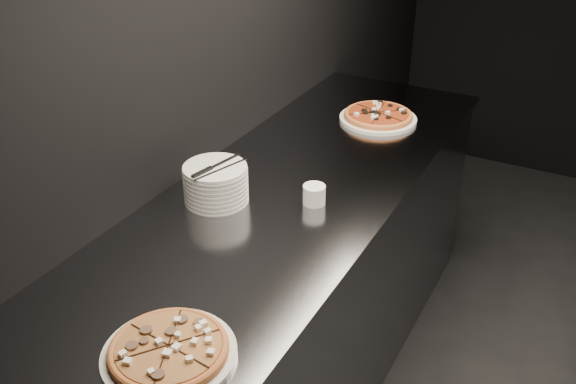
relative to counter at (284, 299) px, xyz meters
The scene contains 7 objects.
wall_left 1.01m from the counter, behind, with size 0.02×5.00×2.80m, color black.
counter is the anchor object (origin of this frame).
pizza_mushroom 0.95m from the counter, 80.43° to the right, with size 0.32×0.32×0.04m.
pizza_tomato 0.88m from the counter, 85.86° to the left, with size 0.37×0.37×0.04m.
plate_stack 0.57m from the counter, 140.39° to the right, with size 0.21×0.21×0.13m.
cutlery 0.63m from the counter, 135.99° to the right, with size 0.11×0.22×0.01m.
ramekin 0.51m from the counter, ahead, with size 0.07×0.07×0.07m.
Camera 1 is at (-1.22, -1.66, 2.00)m, focal length 40.00 mm.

